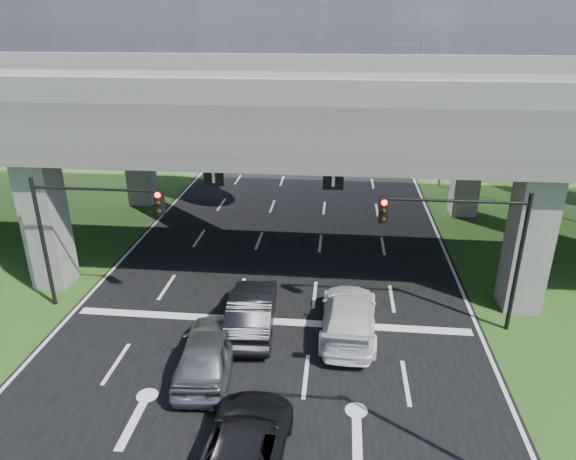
% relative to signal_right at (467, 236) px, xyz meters
% --- Properties ---
extents(ground, '(160.00, 160.00, 0.00)m').
position_rel_signal_right_xyz_m(ground, '(-7.82, -3.94, -4.19)').
color(ground, '#2C4817').
rests_on(ground, ground).
extents(road, '(18.00, 120.00, 0.03)m').
position_rel_signal_right_xyz_m(road, '(-7.82, 6.06, -4.17)').
color(road, black).
rests_on(road, ground).
extents(overpass, '(80.00, 15.00, 10.00)m').
position_rel_signal_right_xyz_m(overpass, '(-7.82, 8.06, 3.73)').
color(overpass, '#3A3835').
rests_on(overpass, ground).
extents(warehouse, '(20.00, 10.00, 4.00)m').
position_rel_signal_right_xyz_m(warehouse, '(-33.82, 31.06, -2.19)').
color(warehouse, '#9E9E99').
rests_on(warehouse, ground).
extents(signal_right, '(5.76, 0.54, 6.00)m').
position_rel_signal_right_xyz_m(signal_right, '(0.00, 0.00, 0.00)').
color(signal_right, black).
rests_on(signal_right, ground).
extents(signal_left, '(5.76, 0.54, 6.00)m').
position_rel_signal_right_xyz_m(signal_left, '(-15.65, 0.00, 0.00)').
color(signal_left, black).
rests_on(signal_left, ground).
extents(streetlight_far, '(3.38, 0.25, 10.00)m').
position_rel_signal_right_xyz_m(streetlight_far, '(2.27, 20.06, 1.66)').
color(streetlight_far, gray).
rests_on(streetlight_far, ground).
extents(streetlight_beyond, '(3.38, 0.25, 10.00)m').
position_rel_signal_right_xyz_m(streetlight_beyond, '(2.27, 36.06, 1.66)').
color(streetlight_beyond, gray).
rests_on(streetlight_beyond, ground).
extents(tree_left_near, '(4.50, 4.50, 7.80)m').
position_rel_signal_right_xyz_m(tree_left_near, '(-21.78, 22.06, 0.63)').
color(tree_left_near, black).
rests_on(tree_left_near, ground).
extents(tree_left_mid, '(3.91, 3.90, 6.76)m').
position_rel_signal_right_xyz_m(tree_left_mid, '(-24.78, 30.06, -0.01)').
color(tree_left_mid, black).
rests_on(tree_left_mid, ground).
extents(tree_left_far, '(4.80, 4.80, 8.32)m').
position_rel_signal_right_xyz_m(tree_left_far, '(-20.78, 38.06, 0.95)').
color(tree_left_far, black).
rests_on(tree_left_far, ground).
extents(tree_right_near, '(4.20, 4.20, 7.28)m').
position_rel_signal_right_xyz_m(tree_right_near, '(5.22, 24.06, 0.31)').
color(tree_right_near, black).
rests_on(tree_right_near, ground).
extents(tree_right_mid, '(3.91, 3.90, 6.76)m').
position_rel_signal_right_xyz_m(tree_right_mid, '(8.22, 32.06, -0.01)').
color(tree_right_mid, black).
rests_on(tree_right_mid, ground).
extents(tree_right_far, '(4.50, 4.50, 7.80)m').
position_rel_signal_right_xyz_m(tree_right_far, '(4.22, 40.06, 0.63)').
color(tree_right_far, black).
rests_on(tree_right_far, ground).
extents(car_silver, '(2.37, 5.10, 1.69)m').
position_rel_signal_right_xyz_m(car_silver, '(-9.62, -3.96, -3.31)').
color(car_silver, '#95989C').
rests_on(car_silver, road).
extents(car_dark, '(2.17, 5.29, 1.70)m').
position_rel_signal_right_xyz_m(car_dark, '(-8.48, -1.04, -3.30)').
color(car_dark, black).
rests_on(car_dark, road).
extents(car_white, '(2.39, 5.57, 1.60)m').
position_rel_signal_right_xyz_m(car_white, '(-4.48, -0.94, -3.36)').
color(car_white, silver).
rests_on(car_white, road).
extents(car_trailing, '(2.63, 5.22, 1.42)m').
position_rel_signal_right_xyz_m(car_trailing, '(-7.52, -8.17, -3.45)').
color(car_trailing, black).
rests_on(car_trailing, road).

